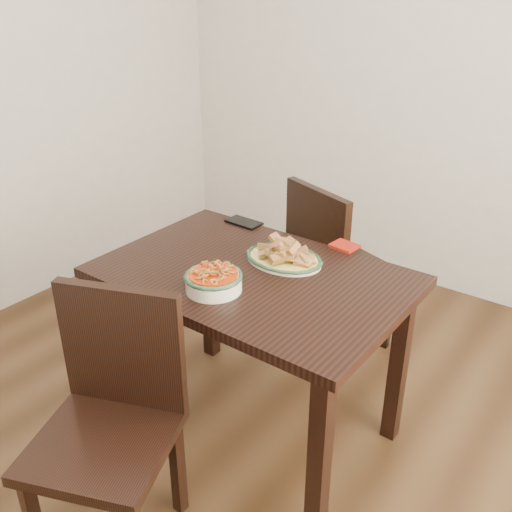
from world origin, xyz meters
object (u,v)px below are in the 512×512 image
Objects in this scene: fish_plate at (284,251)px; noodle_bowl at (214,279)px; dining_table at (253,296)px; smartphone at (244,222)px; chair_far at (332,261)px; chair_near at (112,409)px.

fish_plate is 0.34m from noodle_bowl.
smartphone is at bearing 131.74° from dining_table.
chair_far is 1.35m from chair_near.
smartphone is (-0.28, 0.54, -0.04)m from noodle_bowl.
chair_near is at bearing 108.48° from chair_far.
chair_far reaches higher than fish_plate.
chair_near reaches higher than dining_table.
noodle_bowl reaches higher than dining_table.
noodle_bowl is (-0.07, -0.33, -0.00)m from fish_plate.
chair_far is 0.51m from smartphone.
smartphone reaches higher than dining_table.
noodle_bowl is at bearing -99.07° from dining_table.
chair_near is 5.57× the size of smartphone.
dining_table is 0.24m from noodle_bowl.
chair_far is at bearing 53.51° from smartphone.
chair_far is at bearing 91.07° from noodle_bowl.
chair_near is 4.24× the size of noodle_bowl.
fish_plate is at bearing 59.08° from chair_near.
fish_plate is (0.04, 0.15, 0.15)m from dining_table.
smartphone is at bearing 117.70° from noodle_bowl.
dining_table is 5.44× the size of noodle_bowl.
chair_far reaches higher than dining_table.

